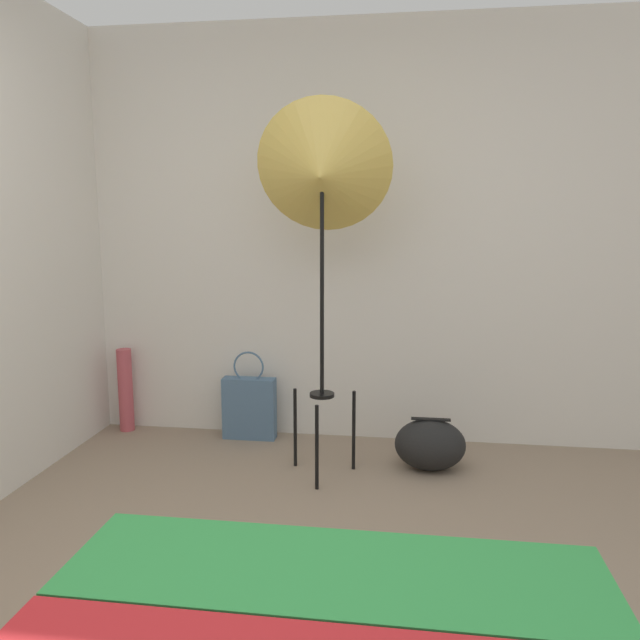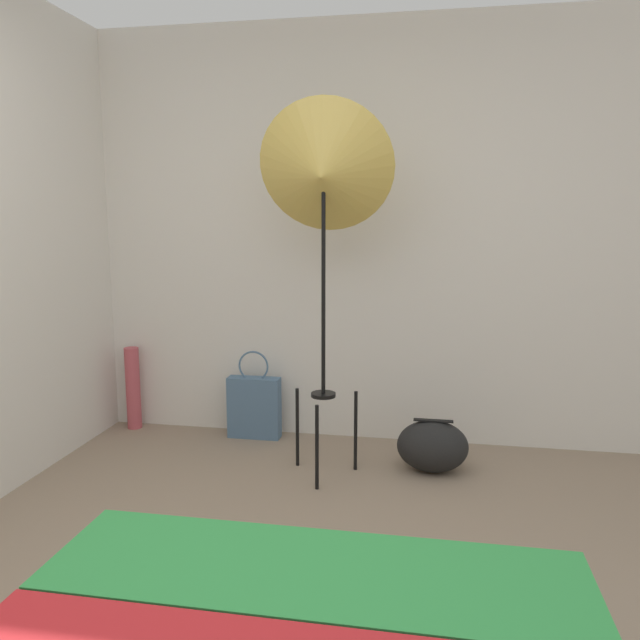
{
  "view_description": "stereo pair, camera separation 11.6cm",
  "coord_description": "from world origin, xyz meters",
  "px_view_note": "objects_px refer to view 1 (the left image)",
  "views": [
    {
      "loc": [
        0.43,
        -1.61,
        1.42
      ],
      "look_at": [
        -0.0,
        1.45,
        0.91
      ],
      "focal_mm": 35.0,
      "sensor_mm": 36.0,
      "label": 1
    },
    {
      "loc": [
        0.54,
        -1.59,
        1.42
      ],
      "look_at": [
        -0.0,
        1.45,
        0.91
      ],
      "focal_mm": 35.0,
      "sensor_mm": 36.0,
      "label": 2
    }
  ],
  "objects_px": {
    "photo_umbrella": "(322,175)",
    "tote_bag": "(249,407)",
    "paper_roll": "(126,390)",
    "duffel_bag": "(430,445)"
  },
  "relations": [
    {
      "from": "photo_umbrella",
      "to": "tote_bag",
      "type": "height_order",
      "value": "photo_umbrella"
    },
    {
      "from": "duffel_bag",
      "to": "photo_umbrella",
      "type": "bearing_deg",
      "value": -165.48
    },
    {
      "from": "duffel_bag",
      "to": "paper_roll",
      "type": "xyz_separation_m",
      "value": [
        -2.0,
        0.39,
        0.13
      ]
    },
    {
      "from": "paper_roll",
      "to": "photo_umbrella",
      "type": "bearing_deg",
      "value": -21.09
    },
    {
      "from": "tote_bag",
      "to": "photo_umbrella",
      "type": "bearing_deg",
      "value": -43.0
    },
    {
      "from": "photo_umbrella",
      "to": "paper_roll",
      "type": "distance_m",
      "value": 2.03
    },
    {
      "from": "tote_bag",
      "to": "duffel_bag",
      "type": "xyz_separation_m",
      "value": [
        1.14,
        -0.35,
        -0.06
      ]
    },
    {
      "from": "duffel_bag",
      "to": "paper_roll",
      "type": "relative_size",
      "value": 0.72
    },
    {
      "from": "photo_umbrella",
      "to": "duffel_bag",
      "type": "distance_m",
      "value": 1.61
    },
    {
      "from": "photo_umbrella",
      "to": "tote_bag",
      "type": "distance_m",
      "value": 1.61
    }
  ]
}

